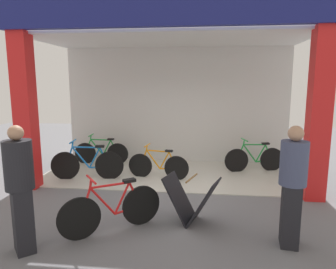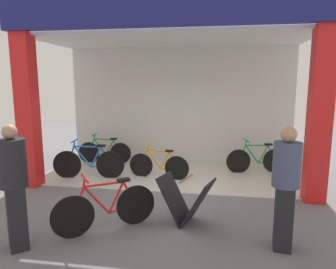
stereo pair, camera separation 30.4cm
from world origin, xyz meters
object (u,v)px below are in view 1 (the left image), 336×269
Objects in this scene: bicycle_inside_1 at (158,165)px; pedestrian_0 at (20,187)px; bicycle_inside_3 at (88,164)px; pedestrian_1 at (292,184)px; bicycle_parked_0 at (112,209)px; bicycle_inside_0 at (102,152)px; bicycle_inside_2 at (254,159)px; sandwich_board_sign at (191,200)px.

pedestrian_0 reaches higher than bicycle_inside_1.
bicycle_inside_3 is 0.99× the size of pedestrian_1.
bicycle_parked_0 is 2.72m from pedestrian_1.
bicycle_inside_3 is at bearing 118.63° from bicycle_parked_0.
bicycle_parked_0 is 0.78× the size of pedestrian_1.
bicycle_parked_0 reaches higher than bicycle_inside_1.
bicycle_inside_3 is 3.27m from pedestrian_0.
pedestrian_1 reaches higher than bicycle_inside_0.
bicycle_inside_2 reaches higher than sandwich_board_sign.
pedestrian_1 is (-0.10, -3.76, 0.57)m from bicycle_inside_2.
sandwich_board_sign is at bearing -38.37° from bicycle_inside_3.
pedestrian_0 is at bearing -84.50° from bicycle_inside_0.
pedestrian_0 reaches higher than pedestrian_1.
bicycle_inside_0 is 4.70m from pedestrian_0.
pedestrian_0 reaches higher than bicycle_inside_3.
sandwich_board_sign is at bearing 26.82° from pedestrian_0.
bicycle_inside_2 is at bearing 88.48° from pedestrian_1.
bicycle_inside_1 is at bearing -159.92° from bicycle_inside_2.
bicycle_inside_1 is at bearing 68.18° from pedestrian_0.
bicycle_inside_1 is at bearing 8.51° from bicycle_inside_3.
pedestrian_1 reaches higher than bicycle_parked_0.
bicycle_inside_3 is 1.27× the size of bicycle_parked_0.
sandwich_board_sign is 0.57× the size of pedestrian_1.
bicycle_inside_0 is at bearing 110.83° from bicycle_parked_0.
bicycle_inside_1 is 1.72m from bicycle_inside_3.
bicycle_inside_1 is 1.51× the size of sandwich_board_sign.
bicycle_inside_2 is 1.14× the size of bicycle_parked_0.
bicycle_inside_2 is at bearing 48.73° from pedestrian_0.
pedestrian_1 is (4.03, -2.61, 0.54)m from bicycle_inside_3.
bicycle_inside_1 is 0.97× the size of bicycle_inside_2.
bicycle_inside_3 reaches higher than bicycle_inside_2.
bicycle_inside_3 is at bearing -84.66° from bicycle_inside_0.
bicycle_inside_1 is 0.86× the size of pedestrian_1.
bicycle_inside_1 is at bearing 129.09° from pedestrian_1.
sandwich_board_sign is at bearing 158.60° from pedestrian_1.
bicycle_inside_0 reaches higher than bicycle_inside_1.
bicycle_inside_2 is (4.26, -0.30, 0.01)m from bicycle_inside_0.
pedestrian_0 is at bearing -170.99° from pedestrian_1.
bicycle_inside_0 is at bearing 95.34° from bicycle_inside_3.
pedestrian_1 is at bearing -91.52° from bicycle_inside_2.
bicycle_parked_0 is at bearing -96.87° from bicycle_inside_1.
bicycle_inside_2 is at bearing -4.01° from bicycle_inside_0.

